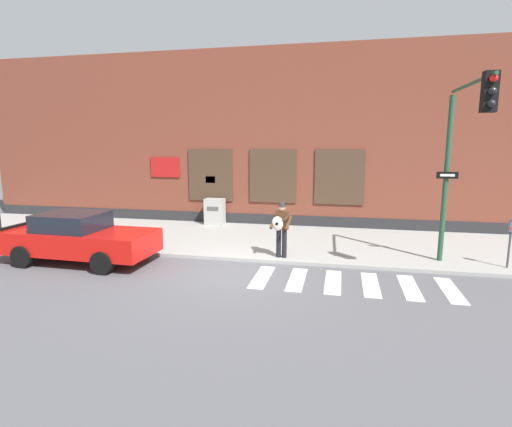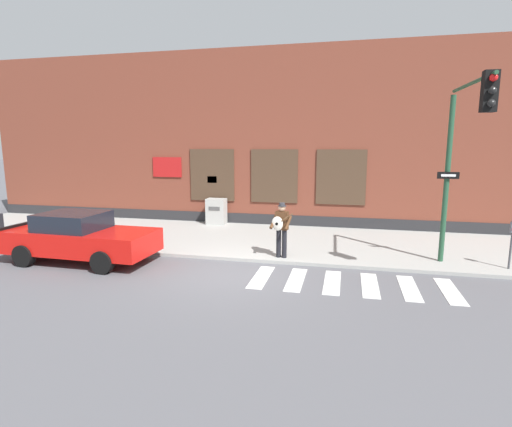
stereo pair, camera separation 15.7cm
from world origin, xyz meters
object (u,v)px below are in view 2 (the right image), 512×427
Objects in this scene: red_car at (80,237)px; parking_meter at (512,236)px; busker at (281,227)px; traffic_light at (463,143)px; utility_box at (216,211)px.

parking_meter is at bearing 8.08° from red_car.
red_car is 2.70× the size of busker.
traffic_light is at bearing 5.18° from red_car.
red_car is 11.27m from traffic_light.
red_car is 6.56m from utility_box.
parking_meter is (1.69, 0.80, -2.57)m from traffic_light.
red_car is at bearing -111.24° from utility_box.
red_car is 0.92× the size of traffic_light.
busker is 1.52× the size of utility_box.
busker reaches higher than red_car.
traffic_light reaches higher than red_car.
red_car is at bearing -171.92° from parking_meter.
red_car reaches higher than utility_box.
parking_meter reaches higher than red_car.
red_car is 3.24× the size of parking_meter.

